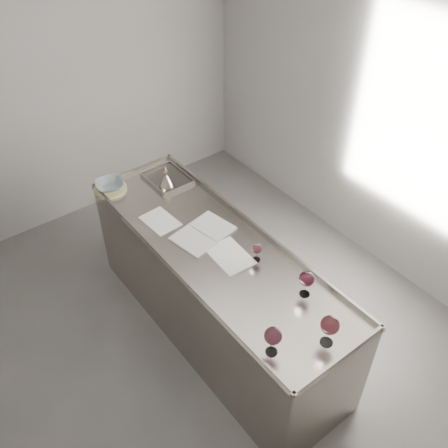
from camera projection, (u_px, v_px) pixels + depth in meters
room_shell at (176, 253)px, 2.86m from camera, size 4.54×5.04×2.84m
counter at (216, 291)px, 3.87m from camera, size 0.77×2.42×0.97m
wine_glass_left at (273, 336)px, 2.80m from camera, size 0.10×0.10×0.20m
wine_glass_middle at (330, 326)px, 2.84m from camera, size 0.11×0.11×0.22m
wine_glass_right at (307, 279)px, 3.14m from camera, size 0.10×0.10×0.19m
wine_glass_small at (257, 249)px, 3.41m from camera, size 0.07×0.07×0.15m
notebook at (203, 233)px, 3.68m from camera, size 0.48×0.37×0.02m
loose_paper_top at (230, 256)px, 3.50m from camera, size 0.25×0.35×0.00m
loose_paper_under at (160, 221)px, 3.79m from camera, size 0.23×0.31×0.00m
trivet at (110, 189)px, 4.09m from camera, size 0.32×0.32×0.02m
ceramic_bowl at (110, 185)px, 4.06m from camera, size 0.27×0.27×0.06m
wine_funnel at (166, 181)px, 4.08m from camera, size 0.14×0.14×0.21m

